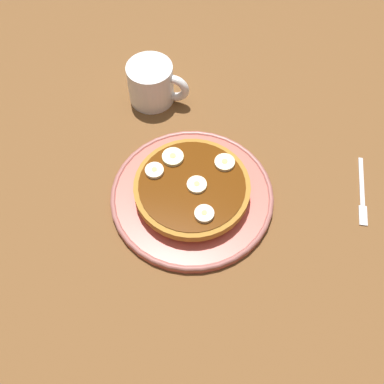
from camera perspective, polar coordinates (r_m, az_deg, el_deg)
name	(u,v)px	position (r cm, az deg, el deg)	size (l,w,h in cm)	color
ground_plane	(192,203)	(79.32, 0.00, -1.35)	(140.00, 140.00, 3.00)	brown
plate	(192,196)	(77.35, 0.00, -0.48)	(25.93, 25.93, 1.48)	#CC594C
pancake_stack	(193,187)	(75.96, 0.06, 0.58)	(18.64, 18.09, 2.97)	#C07840
banana_slice_0	(197,185)	(74.21, 0.57, 0.83)	(3.07, 3.07, 0.75)	#FDECB6
banana_slice_1	(204,214)	(71.53, 1.44, -2.59)	(2.94, 2.94, 0.87)	beige
banana_slice_2	(154,171)	(75.83, -4.42, 2.49)	(2.91, 2.91, 0.84)	#FAE4BC
banana_slice_3	(225,163)	(76.70, 3.84, 3.45)	(3.21, 3.21, 0.79)	#FAE7B4
banana_slice_4	(173,157)	(77.16, -2.26, 4.09)	(3.43, 3.43, 0.85)	#F3EEB4
coffee_mug	(153,83)	(88.58, -4.65, 12.61)	(11.17, 8.12, 7.56)	white
fork	(362,194)	(82.84, 19.33, -0.25)	(2.63, 13.02, 0.50)	silver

